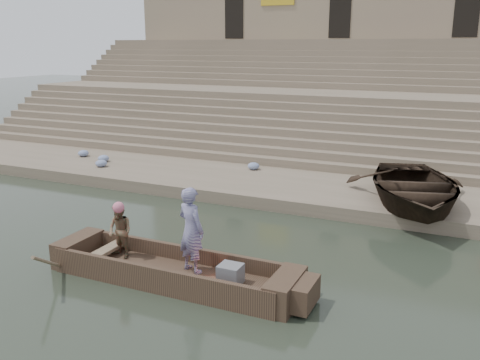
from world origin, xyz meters
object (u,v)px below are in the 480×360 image
Objects in this scene: standing_man at (191,230)px; rowing_man at (120,231)px; main_rowboat at (173,276)px; beached_rowboat at (414,187)px; television at (230,274)px.

standing_man is 1.50× the size of rowing_man.
main_rowboat is 1.65m from rowing_man.
beached_rowboat is at bearing 58.85° from rowing_man.
main_rowboat is 4.03× the size of rowing_man.
television is at bearing -128.90° from beached_rowboat.
beached_rowboat is (2.79, 6.49, 0.51)m from television.
main_rowboat is at bearing 46.63° from standing_man.
standing_man reaches higher than main_rowboat.
beached_rowboat is at bearing -102.26° from standing_man.
beached_rowboat reaches higher than television.
rowing_man is at bearing -147.34° from beached_rowboat.
television is 0.09× the size of beached_rowboat.
beached_rowboat is (5.62, 6.31, 0.09)m from rowing_man.
beached_rowboat is (3.79, 6.30, -0.22)m from standing_man.
beached_rowboat is at bearing 57.38° from main_rowboat.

